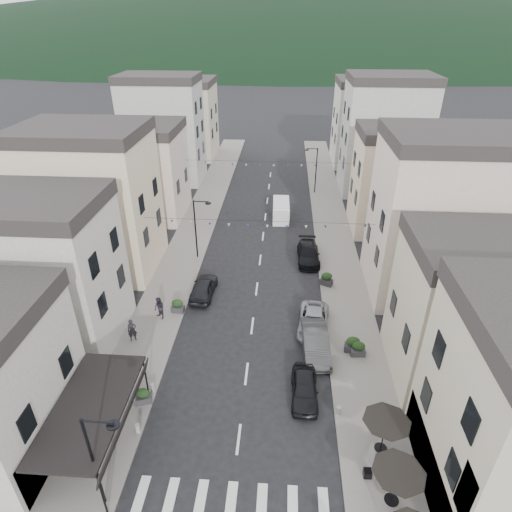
{
  "coord_description": "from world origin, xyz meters",
  "views": [
    {
      "loc": [
        2.05,
        -9.58,
        20.77
      ],
      "look_at": [
        -0.03,
        20.6,
        3.5
      ],
      "focal_mm": 30.0,
      "sensor_mm": 36.0,
      "label": 1
    }
  ],
  "objects": [
    {
      "name": "sidewalk_left",
      "position": [
        -7.5,
        32.0,
        0.06
      ],
      "size": [
        4.0,
        76.0,
        0.12
      ],
      "primitive_type": "cube",
      "color": "slate",
      "rests_on": "ground"
    },
    {
      "name": "planter_rc",
      "position": [
        6.0,
        21.92,
        0.71
      ],
      "size": [
        1.23,
        0.99,
        1.21
      ],
      "rotation": [
        0.0,
        0.0,
        -0.43
      ],
      "color": "#28282A",
      "rests_on": "sidewalk_right"
    },
    {
      "name": "streetlamp_left_near",
      "position": [
        -5.82,
        2.0,
        3.7
      ],
      "size": [
        1.7,
        0.56,
        6.0
      ],
      "color": "black",
      "rests_on": "ground"
    },
    {
      "name": "bunting_near",
      "position": [
        0.0,
        22.0,
        5.65
      ],
      "size": [
        19.0,
        0.28,
        0.62
      ],
      "color": "black",
      "rests_on": "ground"
    },
    {
      "name": "bunting_far",
      "position": [
        0.0,
        38.0,
        5.65
      ],
      "size": [
        19.0,
        0.28,
        0.62
      ],
      "color": "black",
      "rests_on": "ground"
    },
    {
      "name": "bollards",
      "position": [
        0.0,
        5.5,
        0.42
      ],
      "size": [
        11.66,
        10.26,
        0.6
      ],
      "color": "gray",
      "rests_on": "ground"
    },
    {
      "name": "buildings_row_right",
      "position": [
        14.5,
        36.59,
        6.32
      ],
      "size": [
        10.2,
        54.16,
        14.5
      ],
      "color": "#C4B59B",
      "rests_on": "ground"
    },
    {
      "name": "parked_car_e",
      "position": [
        -4.39,
        19.76,
        0.76
      ],
      "size": [
        2.01,
        4.52,
        1.51
      ],
      "primitive_type": "imported",
      "rotation": [
        0.0,
        0.0,
        3.09
      ],
      "color": "black",
      "rests_on": "ground"
    },
    {
      "name": "parked_car_d",
      "position": [
        4.6,
        26.28,
        0.73
      ],
      "size": [
        2.16,
        5.05,
        1.45
      ],
      "primitive_type": "imported",
      "rotation": [
        0.0,
        0.0,
        0.02
      ],
      "color": "black",
      "rests_on": "ground"
    },
    {
      "name": "parked_car_c",
      "position": [
        4.6,
        16.01,
        0.66
      ],
      "size": [
        2.65,
        4.97,
        1.33
      ],
      "primitive_type": "imported",
      "rotation": [
        0.0,
        0.0,
        -0.1
      ],
      "color": "#94969C",
      "rests_on": "ground"
    },
    {
      "name": "planter_la",
      "position": [
        -6.0,
        8.12,
        0.64
      ],
      "size": [
        1.07,
        0.81,
        1.07
      ],
      "rotation": [
        0.0,
        0.0,
        0.34
      ],
      "color": "#2F2F31",
      "rests_on": "sidewalk_left"
    },
    {
      "name": "streetlamp_left_far",
      "position": [
        -5.82,
        26.0,
        3.7
      ],
      "size": [
        1.7,
        0.56,
        6.0
      ],
      "color": "black",
      "rests_on": "ground"
    },
    {
      "name": "planter_rb",
      "position": [
        7.53,
        13.19,
        0.67
      ],
      "size": [
        1.04,
        0.61,
        1.13
      ],
      "rotation": [
        0.0,
        0.0,
        0.06
      ],
      "color": "#303032",
      "rests_on": "sidewalk_right"
    },
    {
      "name": "cafe_terrace",
      "position": [
        7.7,
        2.8,
        2.36
      ],
      "size": [
        2.5,
        8.1,
        2.53
      ],
      "color": "black",
      "rests_on": "ground"
    },
    {
      "name": "streetlamp_right_far",
      "position": [
        5.82,
        44.0,
        3.7
      ],
      "size": [
        1.7,
        0.56,
        6.0
      ],
      "color": "black",
      "rests_on": "ground"
    },
    {
      "name": "planter_lb",
      "position": [
        -6.0,
        17.21,
        0.67
      ],
      "size": [
        1.07,
        0.68,
        1.13
      ],
      "rotation": [
        0.0,
        0.0,
        -0.12
      ],
      "color": "#303033",
      "rests_on": "sidewalk_left"
    },
    {
      "name": "boutique_awning",
      "position": [
        -7.25,
        5.0,
        3.11
      ],
      "size": [
        3.77,
        7.5,
        3.28
      ],
      "color": "black",
      "rests_on": "ground"
    },
    {
      "name": "parked_car_b",
      "position": [
        4.6,
        13.53,
        0.83
      ],
      "size": [
        2.06,
        5.12,
        1.65
      ],
      "primitive_type": "imported",
      "rotation": [
        0.0,
        0.0,
        0.06
      ],
      "color": "#333335",
      "rests_on": "ground"
    },
    {
      "name": "parked_car_a",
      "position": [
        3.73,
        9.34,
        0.69
      ],
      "size": [
        1.62,
        4.03,
        1.37
      ],
      "primitive_type": "imported",
      "rotation": [
        0.0,
        0.0,
        -0.0
      ],
      "color": "black",
      "rests_on": "ground"
    },
    {
      "name": "hill_backdrop",
      "position": [
        0.0,
        300.0,
        0.0
      ],
      "size": [
        640.0,
        360.0,
        70.0
      ],
      "primitive_type": "ellipsoid",
      "color": "black",
      "rests_on": "ground"
    },
    {
      "name": "pedestrian_b",
      "position": [
        -7.17,
        16.3,
        1.05
      ],
      "size": [
        1.14,
        1.12,
        1.86
      ],
      "primitive_type": "imported",
      "rotation": [
        0.0,
        0.0,
        -0.69
      ],
      "color": "#27222D",
      "rests_on": "sidewalk_left"
    },
    {
      "name": "sidewalk_right",
      "position": [
        7.5,
        32.0,
        0.06
      ],
      "size": [
        4.0,
        76.0,
        0.12
      ],
      "primitive_type": "cube",
      "color": "slate",
      "rests_on": "ground"
    },
    {
      "name": "buildings_row_left",
      "position": [
        -14.5,
        37.75,
        6.12
      ],
      "size": [
        10.2,
        54.16,
        14.0
      ],
      "color": "#B1ACA2",
      "rests_on": "ground"
    },
    {
      "name": "pedestrian_a",
      "position": [
        -8.45,
        13.66,
        1.01
      ],
      "size": [
        0.77,
        0.67,
        1.77
      ],
      "primitive_type": "imported",
      "rotation": [
        0.0,
        0.0,
        0.46
      ],
      "color": "black",
      "rests_on": "sidewalk_left"
    },
    {
      "name": "delivery_van",
      "position": [
        1.8,
        35.76,
        1.09
      ],
      "size": [
        1.94,
        4.67,
        2.22
      ],
      "rotation": [
        0.0,
        0.0,
        0.02
      ],
      "color": "white",
      "rests_on": "ground"
    },
    {
      "name": "planter_ra",
      "position": [
        7.19,
        13.55,
        0.71
      ],
      "size": [
        1.16,
        0.75,
        1.22
      ],
      "rotation": [
        0.0,
        0.0,
        -0.14
      ],
      "color": "#2C2B2E",
      "rests_on": "sidewalk_right"
    }
  ]
}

